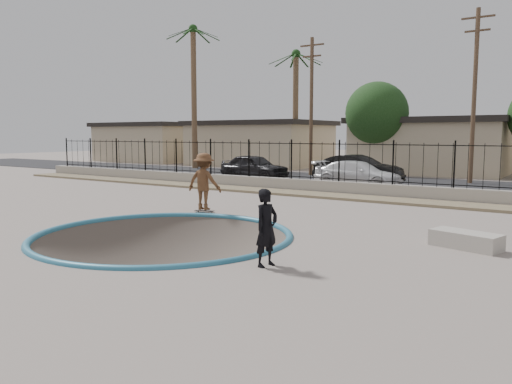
{
  "coord_description": "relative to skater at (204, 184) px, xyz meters",
  "views": [
    {
      "loc": [
        9.49,
        -10.66,
        2.74
      ],
      "look_at": [
        1.01,
        2.0,
        0.98
      ],
      "focal_mm": 35.0,
      "sensor_mm": 36.0,
      "label": 1
    }
  ],
  "objects": [
    {
      "name": "ground",
      "position": [
        1.71,
        9.22,
        -2.1
      ],
      "size": [
        120.0,
        120.0,
        2.2
      ],
      "primitive_type": "cube",
      "color": "gray",
      "rests_on": "ground"
    },
    {
      "name": "bowl_pit",
      "position": [
        1.71,
        -3.78,
        -1.0
      ],
      "size": [
        6.84,
        6.84,
        1.8
      ],
      "primitive_type": null,
      "color": "brown",
      "rests_on": "ground"
    },
    {
      "name": "coping_ring",
      "position": [
        1.71,
        -3.78,
        -1.0
      ],
      "size": [
        7.04,
        7.04,
        0.2
      ],
      "primitive_type": "torus",
      "color": "teal",
      "rests_on": "ground"
    },
    {
      "name": "rock_strip",
      "position": [
        1.71,
        6.42,
        -0.94
      ],
      "size": [
        42.0,
        1.6,
        0.11
      ],
      "primitive_type": "cube",
      "color": "#948261",
      "rests_on": "ground"
    },
    {
      "name": "retaining_wall",
      "position": [
        1.71,
        7.52,
        -0.7
      ],
      "size": [
        42.0,
        0.45,
        0.6
      ],
      "primitive_type": "cube",
      "color": "#9B9588",
      "rests_on": "ground"
    },
    {
      "name": "fence",
      "position": [
        1.71,
        7.52,
        0.5
      ],
      "size": [
        40.0,
        0.04,
        1.8
      ],
      "color": "black",
      "rests_on": "retaining_wall"
    },
    {
      "name": "street",
      "position": [
        1.71,
        14.22,
        -0.98
      ],
      "size": [
        90.0,
        8.0,
        0.04
      ],
      "primitive_type": "cube",
      "color": "black",
      "rests_on": "ground"
    },
    {
      "name": "house_west_far",
      "position": [
        -26.29,
        23.72,
        0.98
      ],
      "size": [
        10.6,
        8.6,
        3.9
      ],
      "color": "tan",
      "rests_on": "ground"
    },
    {
      "name": "house_west",
      "position": [
        -13.29,
        23.72,
        0.98
      ],
      "size": [
        11.6,
        8.6,
        3.9
      ],
      "color": "tan",
      "rests_on": "ground"
    },
    {
      "name": "house_center",
      "position": [
        1.71,
        23.72,
        0.98
      ],
      "size": [
        10.6,
        8.6,
        3.9
      ],
      "color": "tan",
      "rests_on": "ground"
    },
    {
      "name": "palm_left",
      "position": [
        -15.29,
        17.22,
        6.96
      ],
      "size": [
        2.3,
        2.3,
        11.3
      ],
      "color": "brown",
      "rests_on": "ground"
    },
    {
      "name": "palm_mid",
      "position": [
        -8.29,
        21.22,
        5.69
      ],
      "size": [
        2.3,
        2.3,
        9.3
      ],
      "color": "brown",
      "rests_on": "ground"
    },
    {
      "name": "utility_pole_left",
      "position": [
        -4.29,
        16.22,
        3.7
      ],
      "size": [
        1.7,
        0.24,
        9.0
      ],
      "color": "#473323",
      "rests_on": "ground"
    },
    {
      "name": "utility_pole_mid",
      "position": [
        5.71,
        16.22,
        3.96
      ],
      "size": [
        1.7,
        0.24,
        9.5
      ],
      "color": "#473323",
      "rests_on": "ground"
    },
    {
      "name": "street_tree_left",
      "position": [
        -1.29,
        20.22,
        3.19
      ],
      "size": [
        4.32,
        4.32,
        6.36
      ],
      "color": "#473323",
      "rests_on": "ground"
    },
    {
      "name": "skater",
      "position": [
        0.0,
        0.0,
        0.0
      ],
      "size": [
        1.38,
        0.92,
        1.99
      ],
      "primitive_type": "imported",
      "rotation": [
        0.0,
        0.0,
        3.28
      ],
      "color": "brown",
      "rests_on": "ground"
    },
    {
      "name": "skateboard",
      "position": [
        0.0,
        -0.0,
        -0.95
      ],
      "size": [
        0.72,
        0.42,
        0.06
      ],
      "rotation": [
        0.0,
        0.0,
        0.37
      ],
      "color": "black",
      "rests_on": "ground"
    },
    {
      "name": "videographer",
      "position": [
        5.71,
        -4.86,
        -0.18
      ],
      "size": [
        0.49,
        0.65,
        1.63
      ],
      "primitive_type": "imported",
      "rotation": [
        0.0,
        0.0,
        1.39
      ],
      "color": "black",
      "rests_on": "ground"
    },
    {
      "name": "concrete_ledge",
      "position": [
        8.83,
        -0.78,
        -0.8
      ],
      "size": [
        1.73,
        1.09,
        0.4
      ],
      "primitive_type": "cube",
      "rotation": [
        0.0,
        0.0,
        -0.26
      ],
      "color": "#A8A095",
      "rests_on": "ground"
    },
    {
      "name": "car_a",
      "position": [
        -5.77,
        11.69,
        -0.21
      ],
      "size": [
        4.54,
        2.14,
        1.5
      ],
      "primitive_type": "imported",
      "rotation": [
        0.0,
        0.0,
        1.49
      ],
      "color": "black",
      "rests_on": "street"
    },
    {
      "name": "car_b",
      "position": [
        0.71,
        12.22,
        -0.17
      ],
      "size": [
        4.84,
        1.8,
        1.58
      ],
      "primitive_type": "imported",
      "rotation": [
        0.0,
        0.0,
        1.54
      ],
      "color": "black",
      "rests_on": "street"
    },
    {
      "name": "car_c",
      "position": [
        1.37,
        10.62,
        -0.29
      ],
      "size": [
        4.76,
        2.19,
        1.35
      ],
      "primitive_type": "imported",
      "rotation": [
        0.0,
        0.0,
        1.5
      ],
      "color": "white",
      "rests_on": "street"
    }
  ]
}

